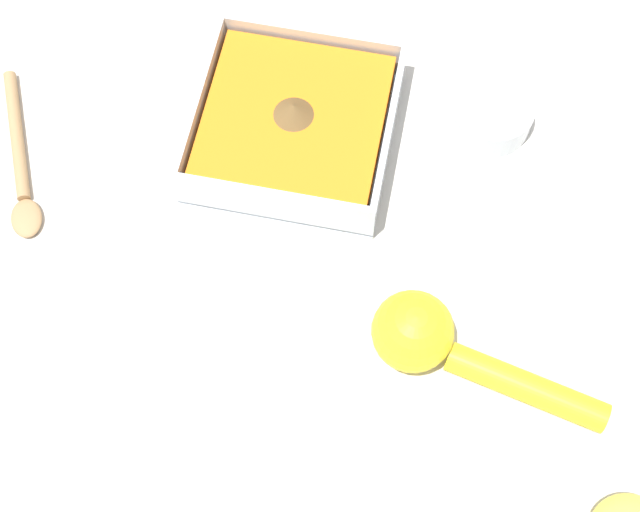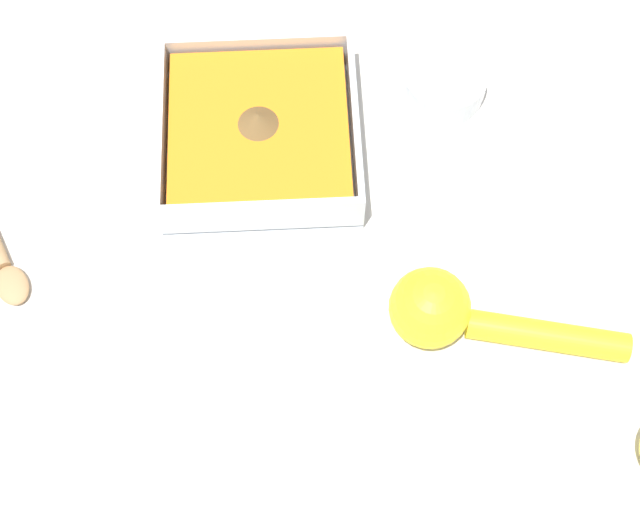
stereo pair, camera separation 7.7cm
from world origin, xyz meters
TOP-DOWN VIEW (x-y plane):
  - ground_plane at (0.00, 0.00)m, footprint 4.00×4.00m
  - square_dish at (-0.01, 0.02)m, footprint 0.18×0.18m
  - spice_bowl at (0.05, -0.16)m, footprint 0.08×0.08m
  - lemon_squeezer at (-0.20, -0.14)m, footprint 0.08×0.20m

SIDE VIEW (x-z plane):
  - ground_plane at x=0.00m, z-range 0.00..0.00m
  - spice_bowl at x=0.05m, z-range 0.00..0.03m
  - square_dish at x=-0.01m, z-range -0.01..0.05m
  - lemon_squeezer at x=-0.20m, z-range 0.00..0.06m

